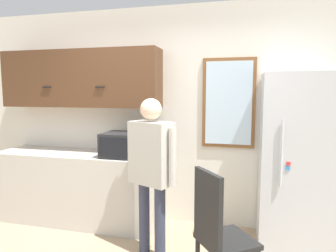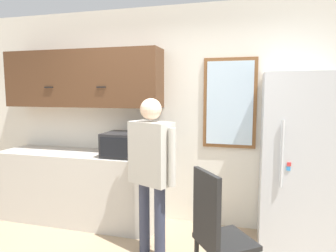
{
  "view_description": "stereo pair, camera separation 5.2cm",
  "coord_description": "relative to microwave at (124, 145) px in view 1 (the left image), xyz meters",
  "views": [
    {
      "loc": [
        0.88,
        -1.89,
        1.67
      ],
      "look_at": [
        0.15,
        0.96,
        1.32
      ],
      "focal_mm": 32.0,
      "sensor_mm": 36.0,
      "label": 1
    },
    {
      "loc": [
        0.93,
        -1.88,
        1.67
      ],
      "look_at": [
        0.15,
        0.96,
        1.32
      ],
      "focal_mm": 32.0,
      "sensor_mm": 36.0,
      "label": 2
    }
  ],
  "objects": [
    {
      "name": "back_wall",
      "position": [
        0.49,
        0.39,
        0.32
      ],
      "size": [
        6.0,
        0.06,
        2.7
      ],
      "color": "silver",
      "rests_on": "ground_plane"
    },
    {
      "name": "counter",
      "position": [
        -0.66,
        0.05,
        -0.59
      ],
      "size": [
        2.09,
        0.62,
        0.89
      ],
      "color": "#BCB7AD",
      "rests_on": "ground_plane"
    },
    {
      "name": "upper_cabinets",
      "position": [
        -0.66,
        0.19,
        0.79
      ],
      "size": [
        2.09,
        0.37,
        0.71
      ],
      "color": "#51331E"
    },
    {
      "name": "microwave",
      "position": [
        0.0,
        0.0,
        0.0
      ],
      "size": [
        0.49,
        0.43,
        0.29
      ],
      "color": "#232326",
      "rests_on": "counter"
    },
    {
      "name": "person",
      "position": [
        0.5,
        -0.5,
        -0.06
      ],
      "size": [
        0.54,
        0.37,
        1.6
      ],
      "rotation": [
        0.0,
        0.0,
        -0.41
      ],
      "color": "#33384C",
      "rests_on": "ground_plane"
    },
    {
      "name": "refrigerator",
      "position": [
        1.95,
        0.04,
        -0.11
      ],
      "size": [
        0.8,
        0.66,
        1.85
      ],
      "color": "silver",
      "rests_on": "ground_plane"
    },
    {
      "name": "chair",
      "position": [
        1.2,
        -0.96,
        -0.47
      ],
      "size": [
        0.57,
        0.57,
        1.05
      ],
      "rotation": [
        0.0,
        0.0,
        2.21
      ],
      "color": "black",
      "rests_on": "ground_plane"
    },
    {
      "name": "window",
      "position": [
        1.19,
        0.35,
        0.49
      ],
      "size": [
        0.62,
        0.05,
        1.06
      ],
      "color": "brown"
    }
  ]
}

